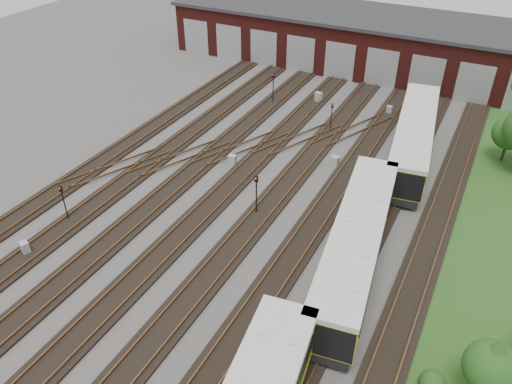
% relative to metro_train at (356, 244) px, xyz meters
% --- Properties ---
extents(ground, '(120.00, 120.00, 0.00)m').
position_rel_metro_train_xyz_m(ground, '(-10.00, -3.41, -2.08)').
color(ground, '#423F3E').
rests_on(ground, ground).
extents(track_network, '(30.40, 70.00, 0.33)m').
position_rel_metro_train_xyz_m(track_network, '(-10.17, -2.82, -1.97)').
color(track_network, black).
rests_on(track_network, ground).
extents(maintenance_shed, '(51.00, 12.50, 6.35)m').
position_rel_metro_train_xyz_m(maintenance_shed, '(-10.01, 36.57, 1.12)').
color(maintenance_shed, '#4D1613').
rests_on(maintenance_shed, ground).
extents(grass_verge, '(8.00, 55.00, 0.05)m').
position_rel_metro_train_xyz_m(grass_verge, '(9.00, 6.59, -2.05)').
color(grass_verge, '#21531B').
rests_on(grass_verge, ground).
extents(metro_train, '(5.16, 48.78, 3.42)m').
position_rel_metro_train_xyz_m(metro_train, '(0.00, 0.00, 0.00)').
color(metro_train, black).
rests_on(metro_train, ground).
extents(signal_mast_0, '(0.27, 0.25, 3.10)m').
position_rel_metro_train_xyz_m(signal_mast_0, '(-20.45, -4.82, -0.10)').
color(signal_mast_0, black).
rests_on(signal_mast_0, ground).
extents(signal_mast_1, '(0.26, 0.25, 3.38)m').
position_rel_metro_train_xyz_m(signal_mast_1, '(-8.42, 2.39, 0.07)').
color(signal_mast_1, black).
rests_on(signal_mast_1, ground).
extents(signal_mast_2, '(0.28, 0.27, 3.43)m').
position_rel_metro_train_xyz_m(signal_mast_2, '(-15.99, 20.91, 0.10)').
color(signal_mast_2, black).
rests_on(signal_mast_2, ground).
extents(signal_mast_3, '(0.23, 0.22, 2.83)m').
position_rel_metro_train_xyz_m(signal_mast_3, '(-8.22, 17.80, -0.28)').
color(signal_mast_3, black).
rests_on(signal_mast_3, ground).
extents(relay_cabinet_0, '(0.73, 0.67, 0.98)m').
position_rel_metro_train_xyz_m(relay_cabinet_0, '(-20.30, -8.89, -1.59)').
color(relay_cabinet_0, '#A3A5A8').
rests_on(relay_cabinet_0, ground).
extents(relay_cabinet_1, '(0.82, 0.75, 1.13)m').
position_rel_metro_train_xyz_m(relay_cabinet_1, '(-11.69, 23.36, -1.52)').
color(relay_cabinet_1, '#A3A5A8').
rests_on(relay_cabinet_1, ground).
extents(relay_cabinet_2, '(0.68, 0.59, 1.01)m').
position_rel_metro_train_xyz_m(relay_cabinet_2, '(-13.47, 7.62, -1.57)').
color(relay_cabinet_2, '#A3A5A8').
rests_on(relay_cabinet_2, ground).
extents(relay_cabinet_3, '(0.57, 0.48, 0.90)m').
position_rel_metro_train_xyz_m(relay_cabinet_3, '(-4.06, 24.02, -1.63)').
color(relay_cabinet_3, '#A3A5A8').
rests_on(relay_cabinet_3, ground).
extents(relay_cabinet_4, '(0.77, 0.68, 1.14)m').
position_rel_metro_train_xyz_m(relay_cabinet_4, '(-5.43, 11.35, -1.51)').
color(relay_cabinet_4, '#A3A5A8').
rests_on(relay_cabinet_4, ground).
extents(tree_1, '(2.96, 2.96, 4.90)m').
position_rel_metro_train_xyz_m(tree_1, '(7.33, 19.31, 1.07)').
color(tree_1, black).
rests_on(tree_1, ground).
extents(tree_3, '(2.69, 2.69, 4.45)m').
position_rel_metro_train_xyz_m(tree_3, '(8.64, -6.20, 0.78)').
color(tree_3, black).
rests_on(tree_3, ground).
extents(bush_0, '(1.38, 1.38, 1.38)m').
position_rel_metro_train_xyz_m(bush_0, '(6.41, -6.75, -1.39)').
color(bush_0, '#194A15').
rests_on(bush_0, ground).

